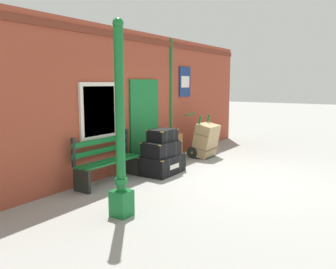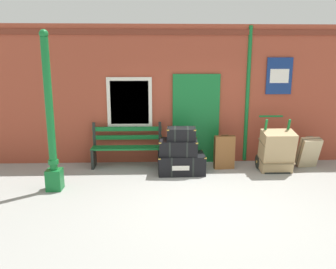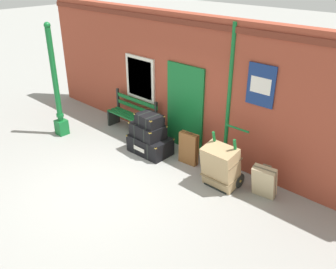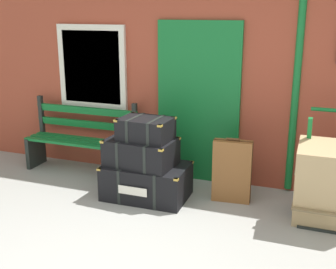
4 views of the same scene
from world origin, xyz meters
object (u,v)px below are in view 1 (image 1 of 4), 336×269
(steamer_trunk_middle, at_px, (161,148))
(large_brown_trunk, at_px, (206,140))
(suitcase_brown, at_px, (210,139))
(suitcase_charcoal, at_px, (176,149))
(lamp_post, at_px, (120,144))
(platform_bench, at_px, (108,161))
(steamer_trunk_base, at_px, (162,164))
(porters_trolley, at_px, (200,147))
(steamer_trunk_top, at_px, (162,135))

(steamer_trunk_middle, xyz_separation_m, large_brown_trunk, (2.14, -0.01, -0.11))
(steamer_trunk_middle, bearing_deg, suitcase_brown, 5.17)
(steamer_trunk_middle, xyz_separation_m, suitcase_brown, (2.99, 0.27, -0.22))
(suitcase_brown, xyz_separation_m, suitcase_charcoal, (-1.93, 0.00, 0.02))
(lamp_post, distance_m, suitcase_charcoal, 3.72)
(platform_bench, bearing_deg, suitcase_brown, -3.68)
(platform_bench, xyz_separation_m, steamer_trunk_base, (1.21, -0.53, -0.23))
(steamer_trunk_middle, bearing_deg, large_brown_trunk, -0.30)
(porters_trolley, bearing_deg, steamer_trunk_middle, -175.54)
(suitcase_brown, bearing_deg, lamp_post, -167.75)
(steamer_trunk_base, bearing_deg, suitcase_brown, 5.08)
(steamer_trunk_base, bearing_deg, steamer_trunk_middle, -170.80)
(steamer_trunk_top, height_order, porters_trolley, porters_trolley)
(suitcase_brown, relative_size, suitcase_charcoal, 0.91)
(steamer_trunk_base, bearing_deg, steamer_trunk_top, -100.65)
(lamp_post, relative_size, steamer_trunk_top, 4.59)
(steamer_trunk_top, relative_size, suitcase_brown, 0.88)
(steamer_trunk_middle, bearing_deg, porters_trolley, 4.46)
(platform_bench, relative_size, steamer_trunk_top, 2.51)
(large_brown_trunk, bearing_deg, lamp_post, -168.94)
(lamp_post, xyz_separation_m, porters_trolley, (4.55, 1.07, -0.84))
(porters_trolley, bearing_deg, lamp_post, -166.79)
(steamer_trunk_top, bearing_deg, steamer_trunk_base, 79.35)
(platform_bench, bearing_deg, suitcase_charcoal, -6.86)
(platform_bench, height_order, steamer_trunk_middle, platform_bench)
(platform_bench, bearing_deg, steamer_trunk_middle, -24.98)
(steamer_trunk_top, relative_size, suitcase_charcoal, 0.80)
(lamp_post, bearing_deg, platform_bench, 48.94)
(platform_bench, distance_m, steamer_trunk_middle, 1.28)
(steamer_trunk_base, distance_m, suitcase_brown, 2.94)
(steamer_trunk_top, xyz_separation_m, suitcase_charcoal, (0.99, 0.26, -0.49))
(platform_bench, bearing_deg, porters_trolley, -6.39)
(steamer_trunk_middle, bearing_deg, steamer_trunk_base, 9.20)
(platform_bench, distance_m, steamer_trunk_top, 1.39)
(platform_bench, bearing_deg, steamer_trunk_base, -23.48)
(lamp_post, height_order, platform_bench, lamp_post)
(lamp_post, relative_size, suitcase_brown, 4.05)
(large_brown_trunk, bearing_deg, suitcase_charcoal, 165.47)
(platform_bench, relative_size, suitcase_brown, 2.21)
(lamp_post, relative_size, suitcase_charcoal, 3.69)
(large_brown_trunk, relative_size, suitcase_brown, 1.31)
(steamer_trunk_middle, height_order, suitcase_charcoal, suitcase_charcoal)
(porters_trolley, distance_m, large_brown_trunk, 0.27)
(steamer_trunk_base, relative_size, large_brown_trunk, 1.08)
(large_brown_trunk, bearing_deg, suitcase_brown, 18.42)
(porters_trolley, bearing_deg, steamer_trunk_base, -175.68)
(steamer_trunk_base, bearing_deg, platform_bench, 156.52)
(lamp_post, distance_m, large_brown_trunk, 4.68)
(steamer_trunk_base, xyz_separation_m, steamer_trunk_top, (-0.00, -0.00, 0.66))
(steamer_trunk_middle, distance_m, suitcase_brown, 3.01)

